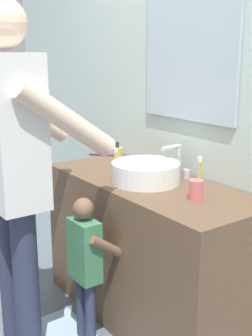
{
  "coord_description": "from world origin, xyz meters",
  "views": [
    {
      "loc": [
        1.82,
        -1.15,
        1.51
      ],
      "look_at": [
        0.0,
        0.15,
        0.92
      ],
      "focal_mm": 47.86,
      "sensor_mm": 36.0,
      "label": 1
    }
  ],
  "objects_px": {
    "adult_parent": "(13,154)",
    "child_toddler": "(86,259)",
    "toothbrush_cup": "(196,189)",
    "soap_bottle": "(118,158)"
  },
  "relations": [
    {
      "from": "soap_bottle",
      "to": "adult_parent",
      "type": "relative_size",
      "value": 0.09
    },
    {
      "from": "soap_bottle",
      "to": "child_toddler",
      "type": "xyz_separation_m",
      "value": [
        0.32,
        -0.42,
        -0.41
      ]
    },
    {
      "from": "toothbrush_cup",
      "to": "soap_bottle",
      "type": "height_order",
      "value": "toothbrush_cup"
    },
    {
      "from": "soap_bottle",
      "to": "toothbrush_cup",
      "type": "bearing_deg",
      "value": -1.57
    },
    {
      "from": "soap_bottle",
      "to": "adult_parent",
      "type": "bearing_deg",
      "value": -76.1
    },
    {
      "from": "soap_bottle",
      "to": "adult_parent",
      "type": "distance_m",
      "value": 0.75
    },
    {
      "from": "toothbrush_cup",
      "to": "child_toddler",
      "type": "relative_size",
      "value": 0.26
    },
    {
      "from": "adult_parent",
      "to": "child_toddler",
      "type": "bearing_deg",
      "value": 63.46
    },
    {
      "from": "soap_bottle",
      "to": "adult_parent",
      "type": "height_order",
      "value": "adult_parent"
    },
    {
      "from": "toothbrush_cup",
      "to": "soap_bottle",
      "type": "bearing_deg",
      "value": 178.43
    }
  ]
}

